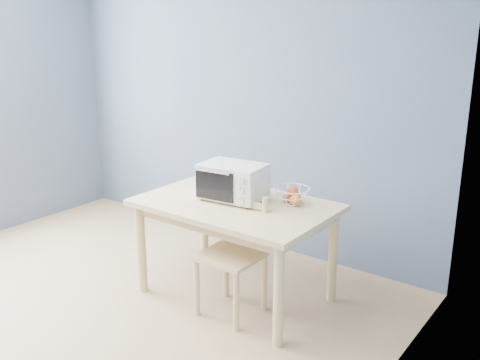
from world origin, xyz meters
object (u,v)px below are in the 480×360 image
Objects in this scene: toaster_oven at (231,181)px; fruit_basket at (293,195)px; dining_chair at (234,256)px; dining_table at (235,215)px.

toaster_oven is 0.47m from fruit_basket.
toaster_oven is 0.55m from dining_chair.
dining_table is 0.26m from toaster_oven.
toaster_oven is 0.57× the size of dining_chair.
toaster_oven is at bearing 152.27° from dining_table.
toaster_oven is 1.82× the size of fruit_basket.
dining_chair is (0.19, -0.22, -0.47)m from toaster_oven.
toaster_oven reaches higher than dining_chair.
dining_table is 0.31m from dining_chair.
fruit_basket is 0.60m from dining_chair.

